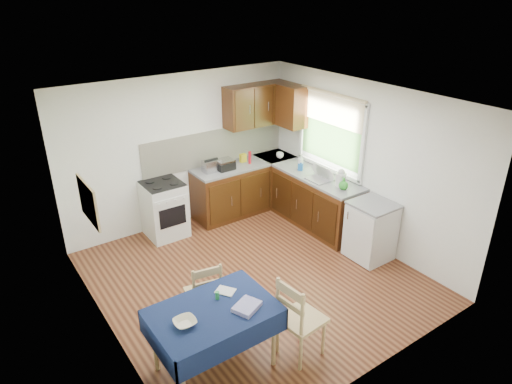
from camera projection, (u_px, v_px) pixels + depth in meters
floor at (254, 277)px, 6.39m from camera, size 4.20×4.20×0.00m
ceiling at (254, 100)px, 5.34m from camera, size 4.00×4.20×0.02m
wall_back at (181, 151)px, 7.43m from camera, size 4.00×0.02×2.50m
wall_front at (381, 274)px, 4.31m from camera, size 4.00×0.02×2.50m
wall_left at (99, 243)px, 4.83m from camera, size 0.02×4.20×2.50m
wall_right at (362, 164)px, 6.91m from camera, size 0.02×4.20×2.50m
base_cabinets at (277, 194)px, 7.85m from camera, size 1.90×2.30×0.86m
worktop_back at (245, 164)px, 7.91m from camera, size 1.90×0.60×0.04m
worktop_right at (317, 177)px, 7.39m from camera, size 0.60×1.70×0.04m
worktop_corner at (275, 157)px, 8.24m from camera, size 0.60×0.60×0.04m
splashback at (216, 147)px, 7.78m from camera, size 2.70×0.02×0.60m
upper_cabinets at (267, 105)px, 7.75m from camera, size 1.20×0.85×0.70m
stove at (164, 209)px, 7.28m from camera, size 0.60×0.61×0.92m
window at (331, 128)px, 7.24m from camera, size 0.04×1.48×1.26m
fridge at (371, 231)px, 6.68m from camera, size 0.58×0.60×0.89m
corkboard at (89, 202)px, 4.92m from camera, size 0.04×0.62×0.47m
dining_table at (213, 318)px, 4.63m from camera, size 1.26×0.85×0.76m
chair_far at (205, 292)px, 5.31m from camera, size 0.46×0.46×0.89m
chair_near at (298, 317)px, 4.84m from camera, size 0.48×0.48×0.99m
toaster at (211, 166)px, 7.51m from camera, size 0.29×0.18×0.22m
sandwich_press at (225, 164)px, 7.61m from camera, size 0.29×0.25×0.17m
sauce_bottle at (250, 158)px, 7.84m from camera, size 0.05×0.05×0.22m
yellow_packet at (243, 158)px, 7.92m from camera, size 0.13×0.11×0.15m
dish_rack at (323, 177)px, 7.26m from camera, size 0.47×0.36×0.22m
kettle at (341, 178)px, 6.98m from camera, size 0.16×0.16×0.28m
cup at (280, 155)px, 8.10m from camera, size 0.17×0.17×0.10m
soap_bottle_a at (301, 162)px, 7.57m from camera, size 0.15×0.15×0.27m
soap_bottle_b at (301, 165)px, 7.56m from camera, size 0.12×0.12×0.18m
soap_bottle_c at (344, 184)px, 6.87m from camera, size 0.20×0.20×0.19m
plate_bowl at (185, 323)px, 4.38m from camera, size 0.23×0.23×0.05m
book at (223, 295)px, 4.79m from camera, size 0.23×0.25×0.02m
spice_jar at (217, 295)px, 4.73m from camera, size 0.04×0.04×0.09m
tea_towel at (247, 307)px, 4.59m from camera, size 0.33×0.30×0.05m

